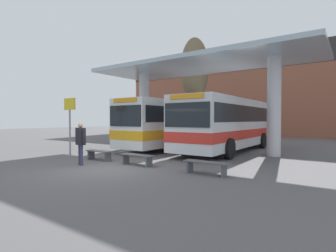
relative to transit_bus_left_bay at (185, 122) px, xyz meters
name	(u,v)px	position (x,y,z in m)	size (l,w,h in m)	color
ground_plane	(108,168)	(1.99, -9.05, -1.74)	(100.00, 100.00, 0.00)	#565456
townhouse_backdrop	(268,85)	(1.99, 14.94, 4.20)	(40.00, 0.58, 10.20)	brown
station_canopy	(199,75)	(1.99, -1.56, 3.01)	(14.00, 5.43, 5.48)	silver
transit_bus_left_bay	(185,122)	(0.00, 0.00, 0.00)	(2.70, 12.23, 3.11)	white
transit_bus_center_bay	(229,123)	(3.72, -0.86, 0.01)	(2.86, 10.36, 3.13)	silver
waiting_bench_near_pillar	(99,153)	(0.04, -7.86, -1.40)	(1.50, 0.44, 0.46)	#4C5156
waiting_bench_mid_platform	(206,165)	(5.71, -7.86, -1.40)	(1.66, 0.44, 0.46)	#4C5156
waiting_bench_far_platform	(137,157)	(2.45, -7.86, -1.40)	(1.63, 0.44, 0.46)	#4C5156
info_sign_platform	(70,115)	(-2.12, -7.96, 0.43)	(0.90, 0.09, 3.05)	gray
pedestrian_waiting	(81,140)	(0.49, -9.23, -0.65)	(0.66, 0.36, 1.79)	#333856
poplar_tree_behind_left	(195,69)	(-2.06, 5.10, 4.83)	(2.62, 2.62, 9.49)	brown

